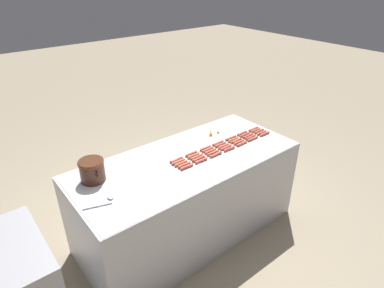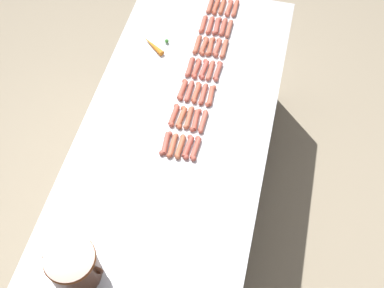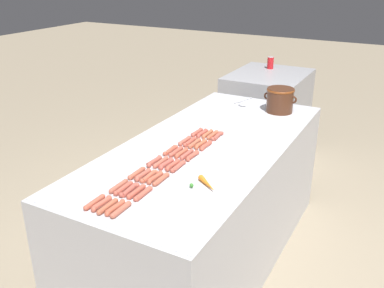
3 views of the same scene
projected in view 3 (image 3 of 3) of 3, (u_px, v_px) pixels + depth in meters
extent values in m
plane|color=gray|center=(206.00, 256.00, 3.12)|extent=(20.00, 20.00, 0.00)
cube|color=#BCBCC1|center=(206.00, 203.00, 2.95)|extent=(0.96, 2.19, 0.90)
cube|color=silver|center=(207.00, 143.00, 2.77)|extent=(0.94, 2.15, 0.00)
cube|color=#A0A0A4|center=(266.00, 117.00, 4.51)|extent=(0.73, 0.89, 0.94)
cylinder|color=#BB5741|center=(95.00, 202.00, 2.06)|extent=(0.03, 0.12, 0.03)
sphere|color=#BB5741|center=(86.00, 208.00, 2.01)|extent=(0.03, 0.03, 0.03)
sphere|color=#BB5741|center=(103.00, 197.00, 2.10)|extent=(0.03, 0.03, 0.03)
cylinder|color=#B15B46|center=(119.00, 186.00, 2.20)|extent=(0.03, 0.12, 0.03)
sphere|color=#B15B46|center=(111.00, 191.00, 2.15)|extent=(0.03, 0.03, 0.03)
sphere|color=#B15B46|center=(126.00, 181.00, 2.25)|extent=(0.03, 0.03, 0.03)
cylinder|color=#B55942|center=(137.00, 173.00, 2.34)|extent=(0.03, 0.12, 0.03)
sphere|color=#B55942|center=(130.00, 178.00, 2.29)|extent=(0.03, 0.03, 0.03)
sphere|color=#B55942|center=(143.00, 169.00, 2.39)|extent=(0.03, 0.03, 0.03)
cylinder|color=#B05143|center=(154.00, 161.00, 2.48)|extent=(0.03, 0.12, 0.03)
sphere|color=#B05143|center=(149.00, 165.00, 2.43)|extent=(0.03, 0.03, 0.03)
sphere|color=#B05143|center=(159.00, 157.00, 2.53)|extent=(0.03, 0.03, 0.03)
cylinder|color=#BB553F|center=(170.00, 150.00, 2.63)|extent=(0.03, 0.12, 0.03)
sphere|color=#BB553F|center=(165.00, 154.00, 2.58)|extent=(0.03, 0.03, 0.03)
sphere|color=#BB553F|center=(176.00, 147.00, 2.67)|extent=(0.03, 0.03, 0.03)
cylinder|color=#B75847|center=(185.00, 141.00, 2.77)|extent=(0.03, 0.12, 0.03)
sphere|color=#B75847|center=(180.00, 144.00, 2.72)|extent=(0.03, 0.03, 0.03)
sphere|color=#B75847|center=(189.00, 138.00, 2.82)|extent=(0.03, 0.03, 0.03)
cylinder|color=#B75243|center=(197.00, 132.00, 2.90)|extent=(0.03, 0.12, 0.03)
sphere|color=#B75243|center=(193.00, 135.00, 2.85)|extent=(0.03, 0.03, 0.03)
sphere|color=#B75243|center=(201.00, 129.00, 2.95)|extent=(0.03, 0.03, 0.03)
cylinder|color=#B85743|center=(101.00, 204.00, 2.04)|extent=(0.03, 0.12, 0.03)
sphere|color=#B85743|center=(94.00, 210.00, 1.99)|extent=(0.03, 0.03, 0.03)
sphere|color=#B85743|center=(109.00, 198.00, 2.09)|extent=(0.03, 0.03, 0.03)
cylinder|color=#B05242|center=(123.00, 188.00, 2.18)|extent=(0.03, 0.12, 0.03)
sphere|color=#B05242|center=(116.00, 193.00, 2.13)|extent=(0.03, 0.03, 0.03)
sphere|color=#B05242|center=(131.00, 183.00, 2.23)|extent=(0.03, 0.03, 0.03)
cylinder|color=#B15644|center=(143.00, 175.00, 2.32)|extent=(0.03, 0.12, 0.03)
sphere|color=#B15644|center=(137.00, 179.00, 2.27)|extent=(0.03, 0.03, 0.03)
sphere|color=#B15644|center=(148.00, 170.00, 2.37)|extent=(0.03, 0.03, 0.03)
cylinder|color=#B65946|center=(161.00, 162.00, 2.47)|extent=(0.03, 0.12, 0.03)
sphere|color=#B65946|center=(155.00, 166.00, 2.42)|extent=(0.03, 0.03, 0.03)
sphere|color=#B65946|center=(166.00, 158.00, 2.52)|extent=(0.03, 0.03, 0.03)
cylinder|color=#B25443|center=(176.00, 152.00, 2.61)|extent=(0.03, 0.12, 0.03)
sphere|color=#B25443|center=(171.00, 155.00, 2.56)|extent=(0.03, 0.03, 0.03)
sphere|color=#B25443|center=(181.00, 148.00, 2.65)|extent=(0.03, 0.03, 0.03)
cylinder|color=#B34F3F|center=(190.00, 142.00, 2.75)|extent=(0.03, 0.12, 0.03)
sphere|color=#B34F3F|center=(185.00, 145.00, 2.70)|extent=(0.03, 0.03, 0.03)
sphere|color=#B34F3F|center=(195.00, 139.00, 2.80)|extent=(0.03, 0.03, 0.03)
cylinder|color=#B54F41|center=(202.00, 133.00, 2.89)|extent=(0.04, 0.12, 0.03)
sphere|color=#B54F41|center=(198.00, 136.00, 2.84)|extent=(0.03, 0.03, 0.03)
sphere|color=#B54F41|center=(205.00, 130.00, 2.94)|extent=(0.03, 0.03, 0.03)
cylinder|color=#B2593E|center=(108.00, 206.00, 2.02)|extent=(0.03, 0.12, 0.03)
sphere|color=#B2593E|center=(99.00, 212.00, 1.97)|extent=(0.03, 0.03, 0.03)
sphere|color=#B2593E|center=(116.00, 201.00, 2.07)|extent=(0.03, 0.03, 0.03)
cylinder|color=#B25144|center=(129.00, 190.00, 2.16)|extent=(0.04, 0.12, 0.03)
sphere|color=#B25144|center=(121.00, 195.00, 2.12)|extent=(0.03, 0.03, 0.03)
sphere|color=#B25144|center=(137.00, 185.00, 2.21)|extent=(0.03, 0.03, 0.03)
cylinder|color=#BC5A41|center=(149.00, 176.00, 2.30)|extent=(0.03, 0.12, 0.03)
sphere|color=#BC5A41|center=(142.00, 181.00, 2.26)|extent=(0.03, 0.03, 0.03)
sphere|color=#BC5A41|center=(156.00, 172.00, 2.35)|extent=(0.03, 0.03, 0.03)
cylinder|color=#BA5245|center=(166.00, 164.00, 2.45)|extent=(0.04, 0.12, 0.03)
sphere|color=#BA5245|center=(161.00, 168.00, 2.40)|extent=(0.03, 0.03, 0.03)
sphere|color=#BA5245|center=(171.00, 160.00, 2.50)|extent=(0.03, 0.03, 0.03)
cylinder|color=#B9563E|center=(181.00, 153.00, 2.59)|extent=(0.03, 0.12, 0.03)
sphere|color=#B9563E|center=(177.00, 157.00, 2.54)|extent=(0.03, 0.03, 0.03)
sphere|color=#B9563E|center=(186.00, 149.00, 2.64)|extent=(0.03, 0.03, 0.03)
cylinder|color=#B15C42|center=(195.00, 143.00, 2.73)|extent=(0.03, 0.12, 0.03)
sphere|color=#B15C42|center=(190.00, 147.00, 2.68)|extent=(0.03, 0.03, 0.03)
sphere|color=#B15C42|center=(199.00, 140.00, 2.77)|extent=(0.03, 0.03, 0.03)
cylinder|color=#B15D3E|center=(207.00, 134.00, 2.88)|extent=(0.03, 0.12, 0.03)
sphere|color=#B15D3E|center=(204.00, 137.00, 2.83)|extent=(0.03, 0.03, 0.03)
sphere|color=#B15D3E|center=(211.00, 131.00, 2.93)|extent=(0.03, 0.03, 0.03)
cylinder|color=#BB563E|center=(115.00, 208.00, 2.01)|extent=(0.03, 0.12, 0.03)
sphere|color=#BB563E|center=(107.00, 214.00, 1.96)|extent=(0.03, 0.03, 0.03)
sphere|color=#BB563E|center=(122.00, 202.00, 2.06)|extent=(0.03, 0.03, 0.03)
cylinder|color=#B95240|center=(136.00, 192.00, 2.15)|extent=(0.03, 0.12, 0.03)
sphere|color=#B95240|center=(129.00, 197.00, 2.10)|extent=(0.03, 0.03, 0.03)
sphere|color=#B95240|center=(143.00, 187.00, 2.20)|extent=(0.03, 0.03, 0.03)
cylinder|color=#B6563F|center=(155.00, 178.00, 2.29)|extent=(0.03, 0.12, 0.03)
sphere|color=#B6563F|center=(149.00, 182.00, 2.24)|extent=(0.03, 0.03, 0.03)
sphere|color=#B6563F|center=(160.00, 173.00, 2.34)|extent=(0.03, 0.03, 0.03)
cylinder|color=#B95140|center=(172.00, 165.00, 2.43)|extent=(0.03, 0.12, 0.03)
sphere|color=#B95140|center=(167.00, 169.00, 2.38)|extent=(0.03, 0.03, 0.03)
sphere|color=#B95140|center=(177.00, 161.00, 2.49)|extent=(0.03, 0.03, 0.03)
cylinder|color=#B25446|center=(187.00, 154.00, 2.57)|extent=(0.03, 0.12, 0.03)
sphere|color=#B25446|center=(182.00, 158.00, 2.52)|extent=(0.03, 0.03, 0.03)
sphere|color=#B25446|center=(192.00, 151.00, 2.62)|extent=(0.03, 0.03, 0.03)
cylinder|color=#BD5C3E|center=(200.00, 144.00, 2.72)|extent=(0.04, 0.12, 0.03)
sphere|color=#BD5C3E|center=(197.00, 147.00, 2.67)|extent=(0.03, 0.03, 0.03)
sphere|color=#BD5C3E|center=(204.00, 141.00, 2.77)|extent=(0.03, 0.03, 0.03)
cylinder|color=#BC5D41|center=(213.00, 135.00, 2.86)|extent=(0.03, 0.12, 0.03)
sphere|color=#BC5D41|center=(208.00, 138.00, 2.81)|extent=(0.03, 0.03, 0.03)
sphere|color=#BC5D41|center=(217.00, 132.00, 2.91)|extent=(0.03, 0.03, 0.03)
cylinder|color=#B35B46|center=(121.00, 210.00, 1.99)|extent=(0.03, 0.12, 0.03)
sphere|color=#B35B46|center=(113.00, 216.00, 1.94)|extent=(0.03, 0.03, 0.03)
sphere|color=#B35B46|center=(129.00, 204.00, 2.04)|extent=(0.03, 0.03, 0.03)
cylinder|color=#BC5643|center=(143.00, 194.00, 2.13)|extent=(0.03, 0.12, 0.03)
sphere|color=#BC5643|center=(136.00, 199.00, 2.08)|extent=(0.03, 0.03, 0.03)
sphere|color=#BC5643|center=(150.00, 189.00, 2.18)|extent=(0.03, 0.03, 0.03)
cylinder|color=#B45841|center=(161.00, 179.00, 2.27)|extent=(0.03, 0.12, 0.03)
sphere|color=#B45841|center=(155.00, 184.00, 2.22)|extent=(0.03, 0.03, 0.03)
sphere|color=#B45841|center=(167.00, 175.00, 2.32)|extent=(0.03, 0.03, 0.03)
cylinder|color=#B05444|center=(178.00, 166.00, 2.42)|extent=(0.03, 0.12, 0.03)
sphere|color=#B05444|center=(172.00, 171.00, 2.37)|extent=(0.03, 0.03, 0.03)
sphere|color=#B05444|center=(184.00, 162.00, 2.46)|extent=(0.03, 0.03, 0.03)
cylinder|color=#B55341|center=(192.00, 156.00, 2.55)|extent=(0.03, 0.12, 0.03)
sphere|color=#B55341|center=(188.00, 159.00, 2.50)|extent=(0.03, 0.03, 0.03)
sphere|color=#B55341|center=(196.00, 152.00, 2.60)|extent=(0.03, 0.03, 0.03)
cylinder|color=#B4503F|center=(206.00, 145.00, 2.69)|extent=(0.03, 0.12, 0.03)
sphere|color=#B4503F|center=(202.00, 149.00, 2.64)|extent=(0.03, 0.03, 0.03)
sphere|color=#B4503F|center=(210.00, 142.00, 2.74)|extent=(0.03, 0.03, 0.03)
cylinder|color=#AF5244|center=(217.00, 136.00, 2.84)|extent=(0.04, 0.12, 0.03)
sphere|color=#AF5244|center=(213.00, 139.00, 2.79)|extent=(0.03, 0.03, 0.03)
sphere|color=#AF5244|center=(222.00, 133.00, 2.89)|extent=(0.03, 0.03, 0.03)
cylinder|color=#472616|center=(280.00, 100.00, 3.31)|extent=(0.21, 0.21, 0.19)
torus|color=brown|center=(281.00, 90.00, 3.28)|extent=(0.21, 0.21, 0.02)
torus|color=#472616|center=(267.00, 96.00, 3.35)|extent=(0.06, 0.01, 0.06)
torus|color=#472616|center=(293.00, 100.00, 3.26)|extent=(0.06, 0.01, 0.06)
cylinder|color=#B7B7BC|center=(243.00, 100.00, 3.60)|extent=(0.08, 0.21, 0.01)
ellipsoid|color=#B7B7BC|center=(242.00, 105.00, 3.48)|extent=(0.08, 0.07, 0.02)
cone|color=orange|center=(208.00, 184.00, 2.22)|extent=(0.15, 0.13, 0.03)
sphere|color=#387F2D|center=(192.00, 185.00, 2.21)|extent=(0.02, 0.02, 0.02)
cylinder|color=red|center=(270.00, 63.00, 4.50)|extent=(0.07, 0.07, 0.12)
cylinder|color=silver|center=(271.00, 57.00, 4.48)|extent=(0.06, 0.06, 0.00)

